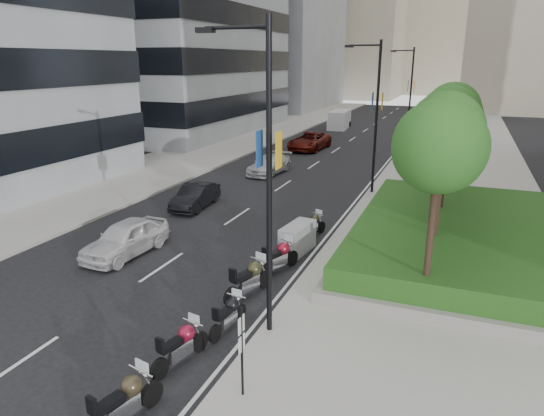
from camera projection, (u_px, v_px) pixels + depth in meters
The scene contains 30 objects.
ground at pixel (131, 322), 15.23m from camera, with size 160.00×160.00×0.00m, color black.
sidewalk_right at pixel (458, 162), 38.77m from camera, with size 10.00×100.00×0.15m, color #9E9B93.
sidewalk_left at pixel (223, 146), 46.10m from camera, with size 8.00×100.00×0.15m, color #9E9B93.
lane_edge at pixel (390, 158), 40.64m from camera, with size 0.12×100.00×0.01m, color silver.
lane_centre at pixel (330, 154), 42.46m from camera, with size 0.12×100.00×0.01m, color silver.
building_grey_far at pixel (265, 16), 81.52m from camera, with size 22.00×26.00×30.00m, color gray.
building_cream_left at pixel (342, 16), 105.54m from camera, with size 26.00×24.00×34.00m, color #B7AD93.
building_cream_centre at pixel (444, 11), 115.77m from camera, with size 30.00×24.00×38.00m, color #B7AD93.
planter at pixel (472, 246), 20.54m from camera, with size 10.00×14.00×0.40m, color gray.
hedge at pixel (474, 233), 20.36m from camera, with size 9.40×13.40×0.80m, color #113D14.
tree_0 at pixel (439, 148), 14.23m from camera, with size 2.80×2.80×6.30m.
tree_1 at pixel (446, 130), 17.79m from camera, with size 2.80×2.80×6.30m.
tree_2 at pixel (450, 119), 21.35m from camera, with size 2.80×2.80×6.30m.
tree_3 at pixel (453, 110), 24.91m from camera, with size 2.80×2.80×6.30m.
lamp_post_0 at pixel (264, 169), 13.19m from camera, with size 2.34×0.45×9.00m.
lamp_post_1 at pixel (374, 110), 28.32m from camera, with size 2.34×0.45×9.00m.
lamp_post_2 at pixel (409, 92), 44.34m from camera, with size 2.34×0.45×9.00m.
parking_sign at pixel (242, 347), 11.35m from camera, with size 0.06×0.32×2.50m.
motorcycle_0 at pixel (124, 402), 10.79m from camera, with size 0.82×2.25×1.14m.
motorcycle_1 at pixel (181, 345), 13.00m from camera, with size 0.76×2.10×1.06m.
motorcycle_2 at pixel (229, 315), 14.65m from camera, with size 0.66×1.97×0.98m.
motorcycle_3 at pixel (250, 279), 16.75m from camera, with size 0.99×2.36×1.21m.
motorcycle_4 at pixel (279, 257), 18.69m from camera, with size 1.02×2.19×1.14m.
motorcycle_5 at pixel (298, 239), 20.56m from camera, with size 1.07×2.19×1.26m.
motorcycle_6 at pixel (312, 225), 22.47m from camera, with size 0.96×1.93×1.02m.
car_a at pixel (126, 238), 20.34m from camera, with size 1.74×4.32×1.47m, color silver.
car_b at pixel (195, 196), 26.88m from camera, with size 1.40×4.00×1.32m, color black.
car_c at pixel (269, 164), 34.99m from camera, with size 1.86×4.57×1.33m, color silver.
car_d at pixel (309, 141), 44.29m from camera, with size 2.63×5.71×1.59m, color #5A110A.
delivery_van at pixel (339, 120), 57.66m from camera, with size 2.27×5.17×2.12m.
Camera 1 is at (9.07, -10.95, 7.91)m, focal length 32.00 mm.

